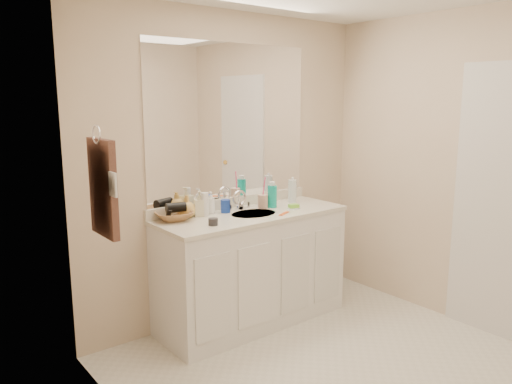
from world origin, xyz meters
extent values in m
cube|color=silver|center=(0.00, 0.00, 0.00)|extent=(2.60, 2.60, 0.00)
cube|color=beige|center=(0.00, 1.30, 1.20)|extent=(2.60, 0.02, 2.40)
cube|color=beige|center=(-1.30, 0.00, 1.20)|extent=(0.02, 2.60, 2.40)
cube|color=beige|center=(1.30, 0.00, 1.20)|extent=(0.02, 2.60, 2.40)
cube|color=white|center=(0.00, 1.02, 0.42)|extent=(1.50, 0.55, 0.85)
cube|color=silver|center=(0.00, 1.02, 0.86)|extent=(1.52, 0.57, 0.03)
cube|color=silver|center=(0.00, 1.29, 0.92)|extent=(1.52, 0.03, 0.08)
cylinder|color=beige|center=(0.00, 1.00, 0.87)|extent=(0.37, 0.37, 0.02)
cylinder|color=silver|center=(0.00, 1.18, 0.94)|extent=(0.02, 0.02, 0.11)
cube|color=white|center=(0.00, 1.29, 1.56)|extent=(1.48, 0.01, 1.20)
cylinder|color=#1737A4|center=(-0.15, 1.16, 0.93)|extent=(0.07, 0.07, 0.10)
cylinder|color=beige|center=(0.17, 1.10, 0.93)|extent=(0.09, 0.09, 0.11)
cylinder|color=#ED3E7C|center=(0.18, 1.10, 1.03)|extent=(0.02, 0.04, 0.20)
cylinder|color=#0EB09F|center=(0.25, 1.08, 0.97)|extent=(0.08, 0.08, 0.18)
cylinder|color=silver|center=(0.51, 1.13, 0.97)|extent=(0.09, 0.09, 0.19)
cube|color=white|center=(0.34, 0.93, 0.89)|extent=(0.10, 0.08, 0.01)
cube|color=#7ED333|center=(0.34, 0.93, 0.90)|extent=(0.09, 0.07, 0.03)
cube|color=#DE5217|center=(0.17, 0.85, 0.88)|extent=(0.14, 0.08, 0.01)
cylinder|color=#28272C|center=(-0.44, 0.90, 0.90)|extent=(0.07, 0.07, 0.05)
cylinder|color=white|center=(-0.34, 1.16, 0.97)|extent=(0.07, 0.07, 0.18)
imported|color=white|center=(-0.26, 1.20, 0.96)|extent=(0.08, 0.08, 0.17)
imported|color=beige|center=(-0.36, 1.19, 0.97)|extent=(0.11, 0.11, 0.19)
imported|color=#D5A953|center=(-0.46, 1.21, 0.96)|extent=(0.15, 0.15, 0.16)
imported|color=olive|center=(-0.58, 1.20, 0.91)|extent=(0.31, 0.31, 0.07)
cylinder|color=black|center=(-0.56, 1.20, 0.97)|extent=(0.16, 0.11, 0.07)
torus|color=silver|center=(-1.27, 0.77, 1.55)|extent=(0.01, 0.11, 0.11)
cube|color=#3B251F|center=(-1.25, 0.77, 1.25)|extent=(0.04, 0.32, 0.55)
cube|color=silver|center=(-1.27, 0.57, 1.30)|extent=(0.01, 0.08, 0.13)
cube|color=silver|center=(1.29, -0.30, 1.00)|extent=(0.02, 0.82, 2.00)
camera|label=1|loc=(-2.28, -1.91, 1.75)|focal=35.00mm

